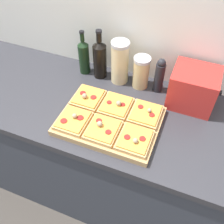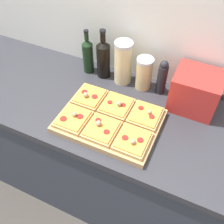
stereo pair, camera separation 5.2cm
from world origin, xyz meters
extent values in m
cube|color=silver|center=(0.00, 0.68, 1.25)|extent=(6.00, 0.06, 2.50)
cube|color=#333842|center=(0.00, 0.32, 0.44)|extent=(2.60, 0.64, 0.87)
cube|color=#2D2D33|center=(0.00, 0.32, 0.89)|extent=(2.63, 0.67, 0.04)
cube|color=tan|center=(0.00, 0.22, 0.93)|extent=(0.49, 0.36, 0.03)
cube|color=tan|center=(-0.16, 0.31, 0.95)|extent=(0.15, 0.16, 0.02)
cube|color=orange|center=(-0.16, 0.31, 0.97)|extent=(0.13, 0.15, 0.01)
cylinder|color=maroon|center=(-0.19, 0.31, 0.97)|extent=(0.03, 0.03, 0.00)
cylinder|color=maroon|center=(-0.13, 0.30, 0.97)|extent=(0.03, 0.03, 0.00)
sphere|color=tan|center=(-0.17, 0.29, 0.99)|extent=(0.03, 0.03, 0.03)
cube|color=tan|center=(0.00, 0.31, 0.95)|extent=(0.15, 0.16, 0.02)
cube|color=orange|center=(0.00, 0.31, 0.97)|extent=(0.13, 0.15, 0.01)
cylinder|color=maroon|center=(-0.03, 0.30, 0.97)|extent=(0.03, 0.03, 0.00)
cylinder|color=maroon|center=(0.03, 0.31, 0.97)|extent=(0.03, 0.03, 0.00)
sphere|color=tan|center=(0.02, 0.30, 0.99)|extent=(0.03, 0.03, 0.03)
cube|color=tan|center=(0.16, 0.31, 0.95)|extent=(0.15, 0.16, 0.02)
cube|color=orange|center=(0.16, 0.31, 0.97)|extent=(0.13, 0.15, 0.01)
cylinder|color=maroon|center=(0.12, 0.33, 0.97)|extent=(0.03, 0.03, 0.00)
cylinder|color=maroon|center=(0.19, 0.30, 0.97)|extent=(0.03, 0.03, 0.00)
sphere|color=tan|center=(0.17, 0.31, 0.98)|extent=(0.02, 0.02, 0.02)
cube|color=tan|center=(-0.16, 0.14, 0.95)|extent=(0.15, 0.16, 0.02)
cube|color=orange|center=(-0.16, 0.14, 0.97)|extent=(0.13, 0.15, 0.01)
cylinder|color=maroon|center=(-0.19, 0.10, 0.97)|extent=(0.03, 0.03, 0.00)
cylinder|color=maroon|center=(-0.13, 0.15, 0.97)|extent=(0.03, 0.03, 0.00)
sphere|color=tan|center=(-0.15, 0.14, 0.98)|extent=(0.02, 0.02, 0.02)
cube|color=tan|center=(0.00, 0.14, 0.95)|extent=(0.15, 0.16, 0.02)
cube|color=orange|center=(0.00, 0.14, 0.97)|extent=(0.13, 0.15, 0.01)
cylinder|color=maroon|center=(-0.03, 0.17, 0.97)|extent=(0.03, 0.03, 0.00)
cylinder|color=maroon|center=(0.03, 0.12, 0.97)|extent=(0.03, 0.03, 0.00)
sphere|color=tan|center=(-0.02, 0.14, 0.99)|extent=(0.03, 0.03, 0.03)
cube|color=tan|center=(0.16, 0.14, 0.95)|extent=(0.15, 0.16, 0.02)
cube|color=orange|center=(0.16, 0.14, 0.97)|extent=(0.13, 0.15, 0.01)
cylinder|color=maroon|center=(0.12, 0.12, 0.97)|extent=(0.03, 0.03, 0.00)
cylinder|color=maroon|center=(0.19, 0.14, 0.97)|extent=(0.03, 0.03, 0.00)
sphere|color=tan|center=(0.17, 0.11, 0.98)|extent=(0.02, 0.02, 0.02)
cylinder|color=black|center=(-0.30, 0.55, 1.00)|extent=(0.06, 0.06, 0.19)
cone|color=black|center=(-0.30, 0.55, 1.11)|extent=(0.06, 0.06, 0.03)
cylinder|color=black|center=(-0.30, 0.55, 1.15)|extent=(0.02, 0.02, 0.05)
cylinder|color=black|center=(-0.30, 0.55, 1.18)|extent=(0.03, 0.03, 0.01)
cylinder|color=black|center=(-0.19, 0.55, 1.01)|extent=(0.08, 0.08, 0.20)
cone|color=black|center=(-0.19, 0.55, 1.13)|extent=(0.08, 0.08, 0.03)
cylinder|color=black|center=(-0.19, 0.55, 1.17)|extent=(0.03, 0.03, 0.05)
cylinder|color=black|center=(-0.19, 0.55, 1.20)|extent=(0.03, 0.03, 0.01)
cylinder|color=beige|center=(-0.07, 0.55, 1.03)|extent=(0.10, 0.10, 0.24)
cylinder|color=#B2B2B7|center=(-0.07, 0.55, 1.16)|extent=(0.10, 0.10, 0.02)
cylinder|color=tan|center=(0.05, 0.55, 1.00)|extent=(0.09, 0.09, 0.17)
cylinder|color=#B2B2B7|center=(0.05, 0.55, 1.09)|extent=(0.09, 0.09, 0.02)
cylinder|color=black|center=(0.16, 0.55, 1.00)|extent=(0.05, 0.05, 0.18)
sphere|color=black|center=(0.16, 0.55, 1.10)|extent=(0.04, 0.04, 0.04)
cube|color=red|center=(0.34, 0.52, 1.02)|extent=(0.23, 0.20, 0.21)
cube|color=black|center=(0.34, 0.42, 1.08)|extent=(0.19, 0.01, 0.06)
cube|color=black|center=(0.47, 0.52, 1.03)|extent=(0.02, 0.02, 0.02)
camera|label=1|loc=(0.33, -0.57, 1.92)|focal=42.00mm
camera|label=2|loc=(0.37, -0.55, 1.92)|focal=42.00mm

